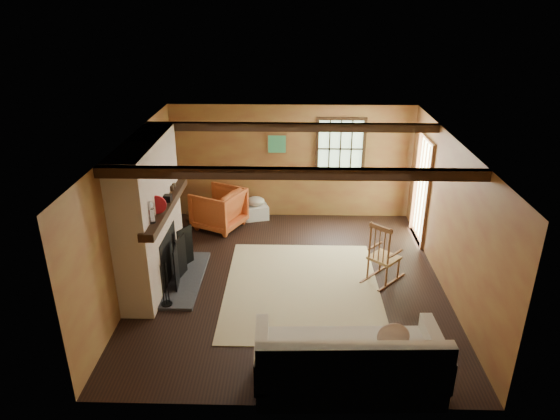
{
  "coord_description": "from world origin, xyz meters",
  "views": [
    {
      "loc": [
        0.02,
        -7.18,
        4.41
      ],
      "look_at": [
        -0.18,
        0.4,
        1.13
      ],
      "focal_mm": 32.0,
      "sensor_mm": 36.0,
      "label": 1
    }
  ],
  "objects_px": {
    "laundry_basket": "(256,212)",
    "armchair": "(219,209)",
    "sofa": "(349,365)",
    "rocking_chair": "(383,256)",
    "fireplace": "(151,220)"
  },
  "relations": [
    {
      "from": "laundry_basket",
      "to": "sofa",
      "type": "bearing_deg",
      "value": -73.37
    },
    {
      "from": "fireplace",
      "to": "laundry_basket",
      "type": "height_order",
      "value": "fireplace"
    },
    {
      "from": "rocking_chair",
      "to": "fireplace",
      "type": "bearing_deg",
      "value": 44.45
    },
    {
      "from": "fireplace",
      "to": "rocking_chair",
      "type": "bearing_deg",
      "value": 1.46
    },
    {
      "from": "fireplace",
      "to": "armchair",
      "type": "distance_m",
      "value": 2.33
    },
    {
      "from": "armchair",
      "to": "sofa",
      "type": "bearing_deg",
      "value": 52.03
    },
    {
      "from": "rocking_chair",
      "to": "laundry_basket",
      "type": "bearing_deg",
      "value": -4.09
    },
    {
      "from": "laundry_basket",
      "to": "armchair",
      "type": "relative_size",
      "value": 0.55
    },
    {
      "from": "fireplace",
      "to": "sofa",
      "type": "height_order",
      "value": "fireplace"
    },
    {
      "from": "sofa",
      "to": "fireplace",
      "type": "bearing_deg",
      "value": 138.7
    },
    {
      "from": "sofa",
      "to": "armchair",
      "type": "height_order",
      "value": "sofa"
    },
    {
      "from": "fireplace",
      "to": "armchair",
      "type": "relative_size",
      "value": 2.65
    },
    {
      "from": "rocking_chair",
      "to": "laundry_basket",
      "type": "xyz_separation_m",
      "value": [
        -2.28,
        2.46,
        -0.3
      ]
    },
    {
      "from": "sofa",
      "to": "rocking_chair",
      "type": "bearing_deg",
      "value": 70.2
    },
    {
      "from": "rocking_chair",
      "to": "laundry_basket",
      "type": "distance_m",
      "value": 3.37
    }
  ]
}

